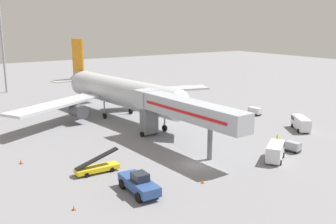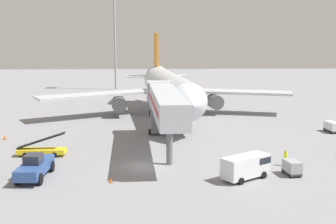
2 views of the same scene
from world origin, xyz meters
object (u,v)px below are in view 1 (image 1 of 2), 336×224
object	(u,v)px
pushback_tug	(139,184)
baggage_cart_rear_right	(293,146)
airplane_at_gate	(119,92)
service_van_near_left	(301,123)
belt_loader_truck	(97,167)
apron_light_mast	(0,19)
ground_crew_worker_foreground	(277,140)
safety_cone_bravo	(74,208)
safety_cone_alpha	(21,161)
service_van_outer_right	(275,151)
jet_bridge	(180,110)
baggage_cart_outer_left	(255,111)
safety_cone_charlie	(203,181)

from	to	relation	value
pushback_tug	baggage_cart_rear_right	distance (m)	25.58
airplane_at_gate	service_van_near_left	world-z (taller)	airplane_at_gate
belt_loader_truck	apron_light_mast	size ratio (longest dim) A/B	0.20
belt_loader_truck	baggage_cart_rear_right	distance (m)	28.20
ground_crew_worker_foreground	safety_cone_bravo	distance (m)	33.53
baggage_cart_rear_right	safety_cone_alpha	world-z (taller)	baggage_cart_rear_right
airplane_at_gate	service_van_near_left	size ratio (longest dim) A/B	8.13
service_van_near_left	service_van_outer_right	bearing A→B (deg)	-152.62
airplane_at_gate	belt_loader_truck	bearing A→B (deg)	-122.15
pushback_tug	jet_bridge	bearing A→B (deg)	39.26
pushback_tug	safety_cone_bravo	world-z (taller)	pushback_tug
jet_bridge	pushback_tug	size ratio (longest dim) A/B	3.63
ground_crew_worker_foreground	safety_cone_alpha	xyz separation A→B (m)	(-34.49, 13.58, -0.63)
baggage_cart_outer_left	belt_loader_truck	bearing A→B (deg)	-163.91
baggage_cart_outer_left	safety_cone_charlie	world-z (taller)	baggage_cart_outer_left
service_van_near_left	safety_cone_charlie	bearing A→B (deg)	-163.00
baggage_cart_rear_right	apron_light_mast	xyz separation A→B (m)	(-23.75, 75.00, 18.20)
jet_bridge	safety_cone_alpha	distance (m)	23.12
apron_light_mast	safety_cone_charlie	bearing A→B (deg)	-85.71
belt_loader_truck	safety_cone_bravo	bearing A→B (deg)	-127.18
safety_cone_alpha	pushback_tug	bearing A→B (deg)	-62.94
baggage_cart_outer_left	baggage_cart_rear_right	bearing A→B (deg)	-122.29
baggage_cart_outer_left	safety_cone_bravo	bearing A→B (deg)	-156.95
baggage_cart_outer_left	baggage_cart_rear_right	xyz separation A→B (m)	(-12.36, -19.57, -0.02)
airplane_at_gate	baggage_cart_rear_right	size ratio (longest dim) A/B	20.11
baggage_cart_outer_left	baggage_cart_rear_right	distance (m)	23.15
belt_loader_truck	safety_cone_bravo	size ratio (longest dim) A/B	11.11
airplane_at_gate	jet_bridge	bearing A→B (deg)	-93.44
jet_bridge	service_van_near_left	size ratio (longest dim) A/B	4.16
baggage_cart_rear_right	safety_cone_charlie	world-z (taller)	baggage_cart_rear_right
belt_loader_truck	safety_cone_charlie	distance (m)	13.33
baggage_cart_rear_right	safety_cone_alpha	xyz separation A→B (m)	(-34.13, 16.84, -0.51)
baggage_cart_outer_left	jet_bridge	bearing A→B (deg)	-160.52
safety_cone_bravo	safety_cone_charlie	world-z (taller)	safety_cone_bravo
jet_bridge	apron_light_mast	size ratio (longest dim) A/B	0.84
service_van_near_left	safety_cone_charlie	xyz separation A→B (m)	(-28.80, -8.80, -1.05)
pushback_tug	apron_light_mast	distance (m)	77.04
pushback_tug	baggage_cart_rear_right	world-z (taller)	pushback_tug
service_van_near_left	baggage_cart_outer_left	distance (m)	12.49
baggage_cart_rear_right	belt_loader_truck	bearing A→B (deg)	163.05
safety_cone_charlie	safety_cone_alpha	bearing A→B (deg)	131.16
belt_loader_truck	baggage_cart_outer_left	size ratio (longest dim) A/B	2.00
jet_bridge	pushback_tug	world-z (taller)	jet_bridge
jet_bridge	baggage_cart_outer_left	xyz separation A→B (m)	(24.87, 8.80, -4.95)
service_van_outer_right	safety_cone_charlie	xyz separation A→B (m)	(-13.21, -0.73, -1.07)
safety_cone_charlie	service_van_outer_right	bearing A→B (deg)	3.15
baggage_cart_outer_left	apron_light_mast	distance (m)	68.61
belt_loader_truck	pushback_tug	bearing A→B (deg)	-80.24
jet_bridge	airplane_at_gate	bearing A→B (deg)	86.56
safety_cone_alpha	safety_cone_bravo	size ratio (longest dim) A/B	1.28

